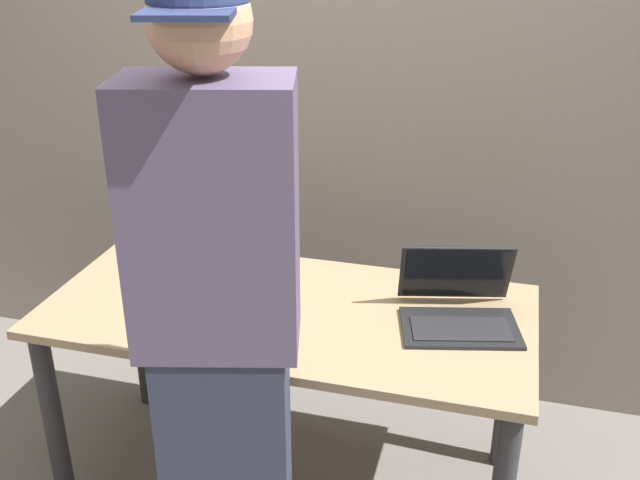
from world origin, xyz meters
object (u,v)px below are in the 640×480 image
object	(u,v)px
laptop	(458,306)
beer_bottle_green	(250,228)
beer_bottle_brown	(232,252)
person_figure	(219,331)
beer_bottle_amber	(254,248)

from	to	relation	value
laptop	beer_bottle_green	xyz separation A→B (m)	(-0.76, 0.23, 0.07)
beer_bottle_green	beer_bottle_brown	bearing A→B (deg)	-89.87
laptop	beer_bottle_brown	bearing A→B (deg)	175.89
laptop	beer_bottle_brown	world-z (taller)	beer_bottle_brown
laptop	beer_bottle_green	bearing A→B (deg)	162.94
beer_bottle_brown	person_figure	bearing A→B (deg)	-70.67
laptop	beer_bottle_green	distance (m)	0.80
laptop	person_figure	size ratio (longest dim) A/B	0.23
beer_bottle_amber	beer_bottle_green	world-z (taller)	beer_bottle_green
beer_bottle_brown	person_figure	size ratio (longest dim) A/B	0.16
beer_bottle_amber	beer_bottle_brown	xyz separation A→B (m)	(-0.06, -0.05, 0.00)
laptop	person_figure	world-z (taller)	person_figure
laptop	beer_bottle_amber	xyz separation A→B (m)	(-0.70, 0.11, 0.06)
laptop	beer_bottle_brown	size ratio (longest dim) A/B	1.38
beer_bottle_brown	person_figure	world-z (taller)	person_figure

